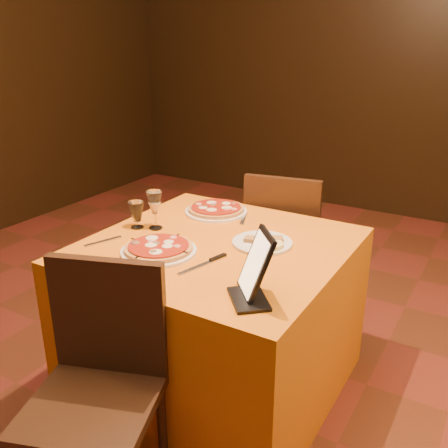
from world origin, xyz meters
The scene contains 13 objects.
wall_back centered at (0.00, 3.50, 1.40)m, with size 6.00×0.01×2.80m, color black.
main_table centered at (-0.27, 0.51, 0.38)m, with size 1.10×1.10×0.75m, color orange.
chair_main_near centered at (-0.27, -0.29, 0.46)m, with size 0.41×0.41×0.91m, color black, non-canonical shape.
chair_main_far centered at (-0.27, 1.32, 0.46)m, with size 0.41×0.41×0.91m, color black, non-canonical shape.
pizza_near centered at (-0.43, 0.31, 0.77)m, with size 0.32×0.32×0.03m.
pizza_far centered at (-0.48, 0.86, 0.77)m, with size 0.32×0.32×0.03m.
cutlet_dish centered at (-0.09, 0.61, 0.76)m, with size 0.27×0.27×0.03m.
wine_glass centered at (-0.62, 0.52, 0.84)m, with size 0.07×0.07×0.19m, color #FDD290, non-canonical shape.
water_glass centered at (-0.70, 0.49, 0.81)m, with size 0.08×0.08×0.13m, color silver, non-canonical shape.
tablet centered at (0.09, 0.19, 0.87)m, with size 0.17×0.01×0.24m, color black.
knife centered at (-0.20, 0.29, 0.75)m, with size 0.25×0.02×0.01m, color silver.
fork_near centered at (-0.71, 0.27, 0.75)m, with size 0.18×0.02×0.01m, color silver.
fork_far centered at (-0.32, 0.85, 0.75)m, with size 0.18×0.02×0.01m, color #BBBDC3.
Camera 1 is at (0.80, -1.22, 1.62)m, focal length 40.00 mm.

